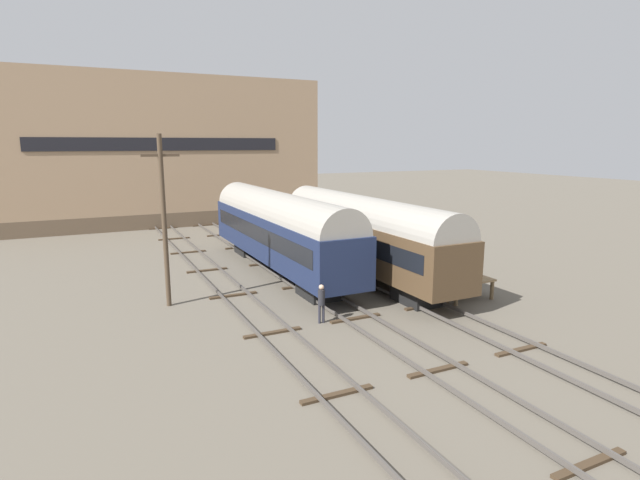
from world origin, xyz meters
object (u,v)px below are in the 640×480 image
object	(u,v)px
bench	(394,246)
person_worker	(321,300)
train_car_brown	(363,232)
train_car_navy	(279,227)
utility_pole	(164,219)

from	to	relation	value
bench	person_worker	size ratio (longest dim) A/B	0.77
person_worker	train_car_brown	bearing A→B (deg)	46.49
bench	person_worker	bearing A→B (deg)	-141.58
bench	train_car_navy	bearing A→B (deg)	158.93
train_car_navy	utility_pole	size ratio (longest dim) A/B	2.12
train_car_brown	bench	distance (m)	3.19
train_car_brown	person_worker	distance (m)	8.58
train_car_navy	person_worker	bearing A→B (deg)	-99.80
train_car_brown	person_worker	world-z (taller)	train_car_brown
train_car_brown	utility_pole	world-z (taller)	utility_pole
person_worker	bench	bearing A→B (deg)	38.42
person_worker	utility_pole	distance (m)	8.79
train_car_brown	bench	xyz separation A→B (m)	(2.83, 0.74, -1.26)
bench	person_worker	xyz separation A→B (m)	(-8.62, -6.84, -0.48)
train_car_navy	utility_pole	distance (m)	8.61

